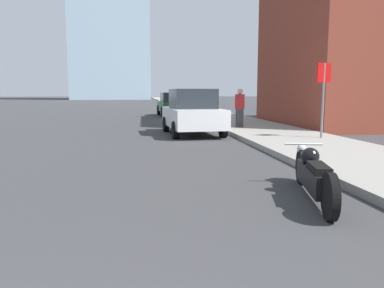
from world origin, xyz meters
The scene contains 6 objects.
sidewalk centered at (5.97, 40.00, 0.07)m, with size 3.26×240.00×0.15m.
motorcycle centered at (3.62, 4.71, 0.36)m, with size 0.85×2.48×0.73m.
parked_car_white centered at (2.99, 13.65, 0.84)m, with size 2.13×4.09×1.72m.
parked_car_green centered at (3.16, 25.73, 0.82)m, with size 2.06×4.43×1.62m.
stop_sign centered at (6.78, 10.83, 1.75)m, with size 0.57×0.26×2.35m.
pedestrian centered at (5.15, 14.88, 0.97)m, with size 0.36×0.22×1.60m.
Camera 1 is at (1.13, -0.44, 1.56)m, focal length 35.00 mm.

